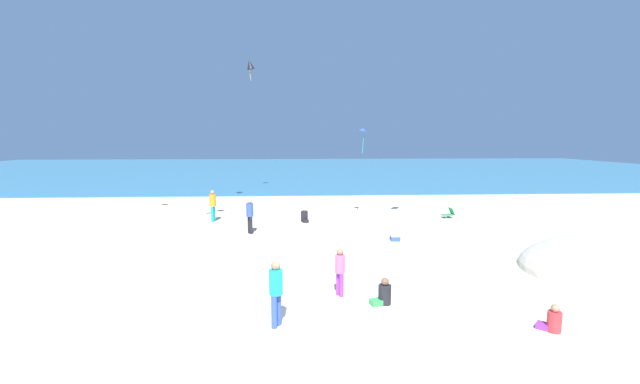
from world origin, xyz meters
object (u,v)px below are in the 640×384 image
person_2 (250,214)px  person_3 (340,269)px  cooler_box (395,238)px  beach_chair_far_right (449,213)px  person_5 (553,321)px  person_1 (383,295)px  kite_blue (364,130)px  person_0 (276,289)px  kite_black (250,64)px  person_4 (213,204)px  person_6 (305,216)px

person_2 → person_3: size_ratio=1.20×
person_3 → cooler_box: bearing=-147.6°
beach_chair_far_right → person_5: bearing=74.4°
cooler_box → person_1: person_1 is taller
cooler_box → person_1: (-2.01, -7.12, 0.15)m
person_2 → kite_blue: bearing=177.8°
kite_blue → person_0: bearing=-107.3°
beach_chair_far_right → kite_black: 19.93m
person_4 → person_6: size_ratio=2.18×
beach_chair_far_right → person_4: size_ratio=0.41×
person_2 → person_4: 3.84m
person_0 → person_5: size_ratio=2.44×
cooler_box → kite_black: bearing=115.4°
person_2 → person_1: bearing=84.4°
beach_chair_far_right → kite_black: size_ratio=0.41×
person_4 → person_0: bearing=-59.7°
person_6 → kite_black: 16.60m
kite_blue → kite_black: 14.87m
beach_chair_far_right → cooler_box: size_ratio=1.52×
kite_black → beach_chair_far_right: bearing=-43.7°
beach_chair_far_right → kite_blue: size_ratio=0.49×
beach_chair_far_right → person_0: bearing=50.9°
kite_blue → kite_black: (-7.43, 11.66, 5.47)m
person_4 → kite_blue: (8.30, 0.51, 3.97)m
person_2 → person_6: (2.65, 2.74, -0.68)m
cooler_box → kite_blue: bearing=96.7°
kite_blue → kite_black: size_ratio=0.85×
person_4 → kite_blue: kite_blue is taller
person_2 → kite_black: kite_black is taller
person_2 → person_4: (-2.34, 3.05, 0.03)m
cooler_box → person_6: person_6 is taller
person_2 → kite_black: 17.98m
person_4 → kite_black: bearing=99.0°
beach_chair_far_right → kite_blue: bearing=-6.7°
person_0 → kite_black: (-3.19, 25.30, 9.50)m
person_3 → person_6: bearing=-117.4°
kite_blue → beach_chair_far_right: bearing=-1.9°
person_5 → kite_blue: kite_blue is taller
person_1 → kite_black: 26.83m
person_3 → person_6: (-0.81, 10.94, -0.51)m
person_1 → person_0: bearing=7.1°
cooler_box → kite_blue: kite_blue is taller
person_2 → kite_blue: kite_blue is taller
beach_chair_far_right → kite_blue: 6.84m
person_0 → kite_blue: 14.84m
cooler_box → person_2: (-6.60, 1.75, 0.85)m
cooler_box → person_5: (1.63, -8.94, 0.12)m
person_0 → kite_black: kite_black is taller
person_6 → person_2: bearing=-55.7°
person_2 → kite_black: (-1.47, 15.22, 9.47)m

